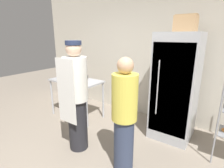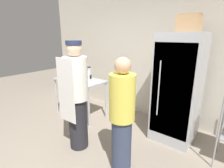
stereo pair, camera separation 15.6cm
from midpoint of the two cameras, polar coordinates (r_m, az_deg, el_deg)
ground_plane at (r=2.84m, az=-9.22°, el=-25.20°), size 14.00×14.00×0.00m
back_wall at (r=4.03m, az=14.48°, el=10.41°), size 6.40×0.12×3.02m
refrigerator at (r=3.29m, az=21.98°, el=-1.35°), size 0.70×0.76×1.90m
prep_counter at (r=4.05m, az=-9.43°, el=0.06°), size 1.19×0.62×0.87m
donut_box at (r=3.81m, az=-8.74°, el=1.44°), size 0.30×0.20×0.24m
blender_pitcher at (r=4.05m, az=-6.41°, el=3.46°), size 0.11×0.11×0.28m
binder_stack at (r=4.24m, az=-10.95°, el=2.82°), size 0.28×0.26×0.10m
cardboard_storage_box at (r=3.23m, az=25.20°, el=17.53°), size 0.34×0.34×0.28m
person_baker at (r=2.82m, az=-10.01°, el=-3.73°), size 0.38×0.39×1.77m
person_customer at (r=2.34m, az=5.20°, el=-10.56°), size 0.34×0.34×1.60m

